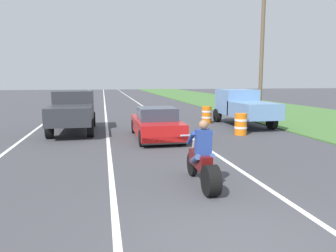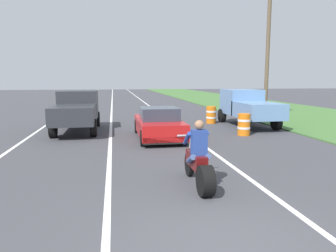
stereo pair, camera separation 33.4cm
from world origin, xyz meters
name	(u,v)px [view 2 (the right image)]	position (x,y,z in m)	size (l,w,h in m)	color
ground_plane	(224,246)	(0.00, 0.00, 0.00)	(160.00, 160.00, 0.00)	#424247
lane_stripe_left_solid	(62,114)	(-5.40, 20.00, 0.00)	(0.14, 120.00, 0.01)	white
lane_stripe_right_solid	(159,113)	(1.80, 20.00, 0.00)	(0.14, 120.00, 0.01)	white
lane_stripe_centre_dashed	(112,114)	(-1.80, 20.00, 0.00)	(0.14, 120.00, 0.01)	white
grass_verge_right	(280,110)	(11.92, 20.00, 0.03)	(10.00, 120.00, 0.06)	#477538
motorcycle_with_rider	(199,163)	(0.33, 2.74, 0.59)	(0.70, 2.21, 1.62)	black
sports_car_red	(159,124)	(0.28, 9.25, 0.63)	(1.84, 4.30, 1.37)	red
pickup_truck_left_lane_dark_grey	(77,109)	(-3.42, 11.80, 1.11)	(2.02, 4.80, 1.98)	#2D3035
pickup_truck_right_shoulder_light_blue	(248,106)	(5.68, 12.26, 1.11)	(2.02, 4.80, 1.98)	#6B93C6
utility_pole_roadside	(268,52)	(7.94, 14.72, 4.27)	(0.24, 0.24, 8.54)	brown
construction_barrel_nearest	(244,124)	(4.26, 9.39, 0.50)	(0.58, 0.58, 1.00)	orange
construction_barrel_mid	(211,115)	(3.99, 13.55, 0.50)	(0.58, 0.58, 1.00)	orange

